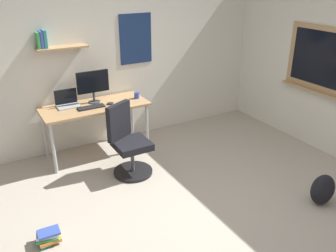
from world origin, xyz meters
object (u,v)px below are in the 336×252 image
(laptop, at_px, (67,102))
(coffee_mug, at_px, (137,95))
(monitor_primary, at_px, (93,84))
(computer_mouse, at_px, (110,103))
(keyboard, at_px, (91,107))
(backpack, at_px, (323,189))
(office_chair, at_px, (128,145))
(book_stack_on_floor, at_px, (48,237))
(desk, at_px, (95,110))

(laptop, distance_m, coffee_mug, 0.99)
(monitor_primary, relative_size, coffee_mug, 5.04)
(coffee_mug, bearing_deg, computer_mouse, -173.48)
(keyboard, bearing_deg, backpack, -51.74)
(computer_mouse, bearing_deg, backpack, -56.10)
(office_chair, bearing_deg, keyboard, 111.12)
(coffee_mug, distance_m, book_stack_on_floor, 2.44)
(office_chair, bearing_deg, computer_mouse, 87.18)
(office_chair, xyz_separation_m, coffee_mug, (0.47, 0.69, 0.39))
(office_chair, relative_size, computer_mouse, 9.13)
(computer_mouse, height_order, book_stack_on_floor, computer_mouse)
(laptop, bearing_deg, computer_mouse, -23.34)
(desk, bearing_deg, keyboard, -132.68)
(monitor_primary, bearing_deg, office_chair, -80.61)
(desk, xyz_separation_m, coffee_mug, (0.64, -0.03, 0.12))
(keyboard, distance_m, backpack, 3.12)
(office_chair, xyz_separation_m, monitor_primary, (-0.14, 0.83, 0.62))
(computer_mouse, bearing_deg, monitor_primary, 132.36)
(desk, bearing_deg, office_chair, -76.47)
(backpack, relative_size, book_stack_on_floor, 1.52)
(office_chair, bearing_deg, backpack, -46.91)
(desk, distance_m, coffee_mug, 0.66)
(office_chair, xyz_separation_m, keyboard, (-0.25, 0.64, 0.36))
(office_chair, xyz_separation_m, computer_mouse, (0.03, 0.64, 0.37))
(office_chair, xyz_separation_m, book_stack_on_floor, (-1.26, -0.86, -0.33))
(coffee_mug, bearing_deg, laptop, 169.40)
(backpack, bearing_deg, computer_mouse, 123.90)
(desk, relative_size, computer_mouse, 14.29)
(coffee_mug, relative_size, backpack, 0.25)
(desk, relative_size, monitor_primary, 3.20)
(book_stack_on_floor, bearing_deg, keyboard, 55.93)
(office_chair, relative_size, laptop, 3.06)
(laptop, relative_size, monitor_primary, 0.67)
(laptop, xyz_separation_m, book_stack_on_floor, (-0.75, -1.73, -0.74))
(laptop, xyz_separation_m, backpack, (2.16, -2.64, -0.63))
(monitor_primary, relative_size, book_stack_on_floor, 1.92)
(laptop, distance_m, keyboard, 0.35)
(keyboard, relative_size, computer_mouse, 3.56)
(coffee_mug, distance_m, backpack, 2.79)
(desk, xyz_separation_m, laptop, (-0.33, 0.15, 0.13))
(desk, relative_size, laptop, 4.79)
(monitor_primary, bearing_deg, desk, -109.63)
(office_chair, distance_m, book_stack_on_floor, 1.56)
(keyboard, height_order, coffee_mug, coffee_mug)
(monitor_primary, bearing_deg, book_stack_on_floor, -123.76)
(computer_mouse, distance_m, backpack, 2.96)
(backpack, xyz_separation_m, book_stack_on_floor, (-2.91, 0.90, -0.11))
(office_chair, relative_size, monitor_primary, 2.05)
(office_chair, bearing_deg, desk, 103.53)
(laptop, xyz_separation_m, computer_mouse, (0.54, -0.23, -0.04))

